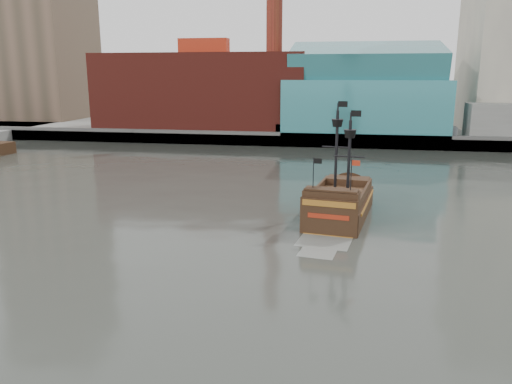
# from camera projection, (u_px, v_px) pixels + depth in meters

# --- Properties ---
(ground) EXTENTS (400.00, 400.00, 0.00)m
(ground) POSITION_uv_depth(u_px,v_px,m) (228.00, 285.00, 31.74)
(ground) COLOR #2D2F2A
(ground) RESTS_ON ground
(promenade_far) EXTENTS (220.00, 60.00, 2.00)m
(promenade_far) POSITION_uv_depth(u_px,v_px,m) (317.00, 126.00, 119.56)
(promenade_far) COLOR slate
(promenade_far) RESTS_ON ground
(seawall) EXTENTS (220.00, 1.00, 2.60)m
(seawall) POSITION_uv_depth(u_px,v_px,m) (308.00, 140.00, 91.26)
(seawall) COLOR #4C4C49
(seawall) RESTS_ON ground
(skyline) EXTENTS (149.00, 45.00, 62.00)m
(skyline) POSITION_uv_depth(u_px,v_px,m) (343.00, 18.00, 106.10)
(skyline) COLOR brown
(skyline) RESTS_ON promenade_far
(pirate_ship) EXTENTS (6.64, 15.74, 11.41)m
(pirate_ship) POSITION_uv_depth(u_px,v_px,m) (340.00, 207.00, 46.45)
(pirate_ship) COLOR black
(pirate_ship) RESTS_ON ground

